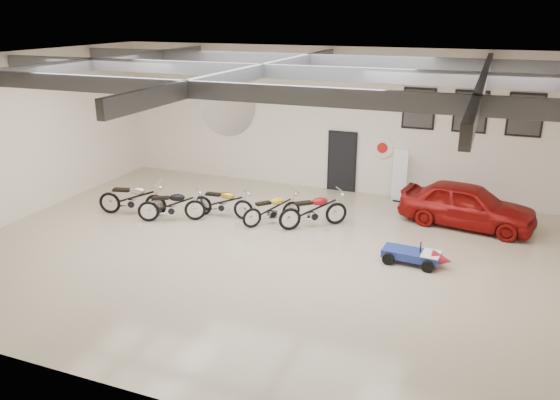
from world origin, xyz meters
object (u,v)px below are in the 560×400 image
at_px(motorcycle_black, 171,205).
at_px(motorcycle_yellow, 272,209).
at_px(banner_stand, 400,175).
at_px(go_kart, 417,253).
at_px(motorcycle_gold, 223,202).
at_px(motorcycle_red, 313,210).
at_px(vintage_car, 467,205).
at_px(motorcycle_silver, 132,198).

bearing_deg(motorcycle_black, motorcycle_yellow, -9.42).
relative_size(banner_stand, go_kart, 1.05).
relative_size(motorcycle_black, motorcycle_yellow, 1.07).
height_order(motorcycle_gold, motorcycle_red, motorcycle_red).
xyz_separation_m(motorcycle_black, vintage_car, (8.41, 2.86, 0.14)).
height_order(motorcycle_black, vintage_car, vintage_car).
bearing_deg(vintage_car, motorcycle_gold, 114.72).
bearing_deg(motorcycle_silver, vintage_car, 2.72).
xyz_separation_m(banner_stand, motorcycle_silver, (-7.59, -4.34, -0.36)).
distance_m(motorcycle_red, go_kart, 3.56).
distance_m(motorcycle_silver, motorcycle_red, 5.74).
bearing_deg(motorcycle_silver, banner_stand, 16.39).
bearing_deg(motorcycle_red, go_kart, -64.18).
xyz_separation_m(banner_stand, vintage_car, (2.26, -1.50, -0.26)).
relative_size(banner_stand, motorcycle_silver, 0.85).
xyz_separation_m(motorcycle_yellow, go_kart, (4.48, -1.24, -0.17)).
distance_m(motorcycle_yellow, vintage_car, 5.81).
height_order(banner_stand, motorcycle_yellow, banner_stand).
height_order(banner_stand, vintage_car, banner_stand).
height_order(motorcycle_yellow, go_kart, motorcycle_yellow).
bearing_deg(go_kart, motorcycle_yellow, 168.68).
bearing_deg(motorcycle_black, banner_stand, 9.37).
xyz_separation_m(motorcycle_gold, vintage_car, (7.10, 2.02, 0.15)).
bearing_deg(motorcycle_red, banner_stand, 19.08).
bearing_deg(motorcycle_gold, motorcycle_yellow, -3.53).
relative_size(go_kart, vintage_car, 0.45).
bearing_deg(motorcycle_yellow, motorcycle_black, 147.50).
relative_size(motorcycle_black, motorcycle_gold, 1.03).
xyz_separation_m(motorcycle_gold, motorcycle_red, (2.88, 0.25, 0.04)).
xyz_separation_m(banner_stand, motorcycle_gold, (-4.84, -3.52, -0.41)).
distance_m(banner_stand, motorcycle_silver, 8.75).
bearing_deg(banner_stand, motorcycle_silver, -141.06).
bearing_deg(motorcycle_gold, motorcycle_black, -152.11).
bearing_deg(go_kart, motorcycle_red, 160.03).
bearing_deg(motorcycle_red, motorcycle_gold, 144.85).
height_order(motorcycle_silver, vintage_car, vintage_car).
distance_m(motorcycle_gold, vintage_car, 7.38).
bearing_deg(go_kart, vintage_car, 77.31).
height_order(motorcycle_black, go_kart, motorcycle_black).
bearing_deg(motorcycle_yellow, motorcycle_silver, 141.89).
bearing_deg(motorcycle_silver, go_kart, -15.85).
height_order(banner_stand, motorcycle_silver, banner_stand).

